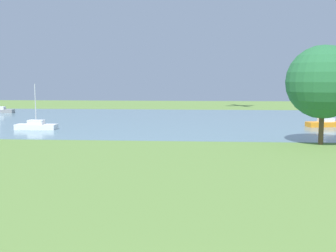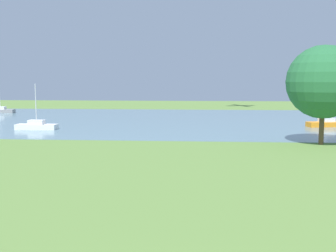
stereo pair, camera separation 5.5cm
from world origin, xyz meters
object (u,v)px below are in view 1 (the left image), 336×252
(sailboat_gray, at_px, (0,110))
(sailboat_white, at_px, (36,126))
(tree_west_far, at_px, (323,82))
(sailboat_orange, at_px, (326,123))

(sailboat_gray, height_order, sailboat_white, sailboat_gray)
(sailboat_gray, xyz_separation_m, sailboat_white, (15.60, -22.28, -0.00))
(sailboat_gray, relative_size, sailboat_white, 1.07)
(sailboat_white, xyz_separation_m, tree_west_far, (30.03, -8.85, 5.18))
(sailboat_white, xyz_separation_m, sailboat_orange, (34.81, 5.22, 0.01))
(sailboat_orange, bearing_deg, sailboat_white, -171.48)
(sailboat_white, bearing_deg, sailboat_orange, 8.52)
(sailboat_orange, distance_m, tree_west_far, 15.73)
(sailboat_white, height_order, tree_west_far, tree_west_far)
(sailboat_white, bearing_deg, tree_west_far, -16.41)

